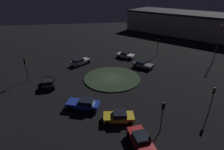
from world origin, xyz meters
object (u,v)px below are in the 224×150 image
object	(u,v)px
car_grey	(143,64)
traffic_light_north	(162,111)
traffic_light_southwest	(158,44)
car_yellow	(119,116)
car_red	(141,140)
car_silver	(80,61)
traffic_light_northwest	(213,95)
car_black	(48,82)
store_building	(180,22)
car_white	(126,55)
traffic_light_east	(26,66)
car_blue	(84,104)
streetlamp_west_near	(219,38)

from	to	relation	value
car_grey	traffic_light_north	bearing A→B (deg)	-54.60
traffic_light_southwest	car_yellow	bearing A→B (deg)	18.81
car_red	car_silver	world-z (taller)	car_red
car_grey	car_red	bearing A→B (deg)	-61.09
car_grey	traffic_light_northwest	distance (m)	17.62
car_yellow	car_black	xyz separation A→B (m)	(10.37, -11.02, 0.04)
car_silver	store_building	distance (m)	44.98
car_white	traffic_light_southwest	bearing A→B (deg)	39.85
car_silver	car_white	distance (m)	11.21
traffic_light_east	traffic_light_northwest	xyz separation A→B (m)	(-26.72, 13.96, -0.15)
car_yellow	car_white	bearing A→B (deg)	-97.90
car_red	car_blue	xyz separation A→B (m)	(5.98, -7.99, 0.00)
car_grey	car_red	size ratio (longest dim) A/B	1.00
car_silver	traffic_light_northwest	world-z (taller)	traffic_light_northwest
car_white	traffic_light_southwest	size ratio (longest dim) A/B	1.06
car_grey	car_silver	xyz separation A→B (m)	(13.18, -3.69, 0.02)
traffic_light_southwest	car_blue	bearing A→B (deg)	6.95
car_red	car_yellow	size ratio (longest dim) A/B	1.05
car_black	streetlamp_west_near	xyz separation A→B (m)	(-36.08, -7.07, 4.60)
car_white	traffic_light_northwest	distance (m)	24.44
traffic_light_east	car_yellow	bearing A→B (deg)	-38.53
car_silver	car_blue	xyz separation A→B (m)	(-0.53, 16.92, 0.06)
car_white	traffic_light_east	distance (m)	22.50
car_red	traffic_light_east	size ratio (longest dim) A/B	1.00
car_grey	streetlamp_west_near	size ratio (longest dim) A/B	0.51
car_red	car_silver	distance (m)	25.75
car_silver	traffic_light_east	world-z (taller)	traffic_light_east
car_white	store_building	world-z (taller)	store_building
car_white	streetlamp_west_near	world-z (taller)	streetlamp_west_near
car_red	traffic_light_east	world-z (taller)	traffic_light_east
traffic_light_southwest	car_red	bearing A→B (deg)	25.73
car_blue	store_building	world-z (taller)	store_building
car_yellow	car_white	size ratio (longest dim) A/B	0.93
car_grey	car_red	xyz separation A→B (m)	(6.67, 21.23, 0.07)
traffic_light_southwest	car_white	bearing A→B (deg)	-39.30
car_red	traffic_light_north	bearing A→B (deg)	114.42
store_building	traffic_light_north	bearing A→B (deg)	109.61
car_blue	traffic_light_east	bearing A→B (deg)	-26.52
car_silver	car_yellow	xyz separation A→B (m)	(-4.94, 20.37, -0.03)
car_silver	traffic_light_east	distance (m)	11.78
car_black	traffic_light_northwest	bearing A→B (deg)	-124.22
car_red	car_blue	bearing A→B (deg)	-150.46
car_grey	car_black	size ratio (longest dim) A/B	1.00
car_blue	traffic_light_north	distance (m)	11.05
car_silver	car_blue	distance (m)	16.93
car_silver	store_building	bearing A→B (deg)	-2.42
car_black	traffic_light_east	bearing A→B (deg)	48.63
traffic_light_southwest	store_building	distance (m)	29.32
traffic_light_northwest	car_blue	bearing A→B (deg)	35.21
car_grey	traffic_light_east	world-z (taller)	traffic_light_east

